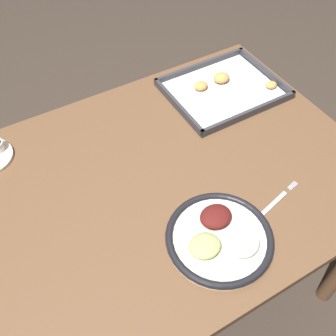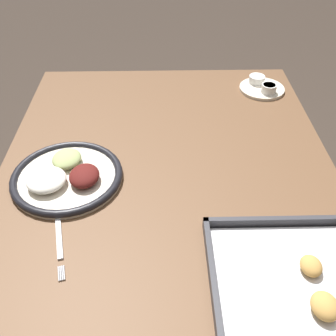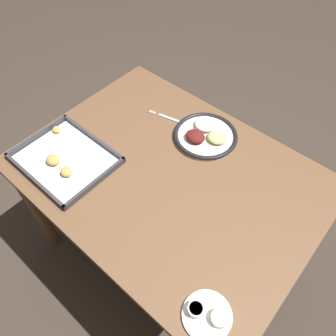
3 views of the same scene
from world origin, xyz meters
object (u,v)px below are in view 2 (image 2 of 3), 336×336
dinner_plate (66,176)px  fork (59,237)px  baking_tray (298,302)px  saucer_plate (262,86)px

dinner_plate → fork: 0.19m
dinner_plate → fork: dinner_plate is taller
dinner_plate → baking_tray: bearing=53.8°
fork → saucer_plate: 0.87m
dinner_plate → baking_tray: size_ratio=0.72×
fork → saucer_plate: (-0.65, 0.58, 0.01)m
fork → baking_tray: bearing=57.0°
saucer_plate → baking_tray: bearing=-7.0°
dinner_plate → saucer_plate: (-0.46, 0.60, -0.00)m
saucer_plate → dinner_plate: bearing=-52.5°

